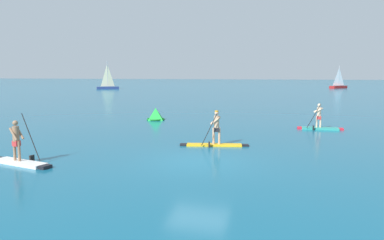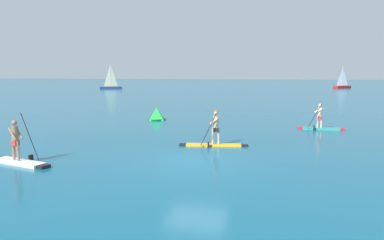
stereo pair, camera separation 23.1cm
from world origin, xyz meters
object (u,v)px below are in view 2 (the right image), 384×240
object	(u,v)px
paddleboarder_mid_center	(214,137)
sailboat_left_horizon	(111,85)
sailboat_right_horizon	(342,85)
race_marker_buoy	(157,115)
paddleboarder_far_right	(320,125)
paddleboarder_near_left	(19,155)

from	to	relation	value
paddleboarder_mid_center	sailboat_left_horizon	world-z (taller)	sailboat_left_horizon
sailboat_left_horizon	sailboat_right_horizon	distance (m)	55.94
sailboat_right_horizon	sailboat_left_horizon	bearing A→B (deg)	-34.34
paddleboarder_mid_center	race_marker_buoy	world-z (taller)	paddleboarder_mid_center
paddleboarder_far_right	sailboat_right_horizon	distance (m)	73.44
paddleboarder_near_left	sailboat_left_horizon	bearing A→B (deg)	128.08
paddleboarder_far_right	sailboat_right_horizon	world-z (taller)	sailboat_right_horizon
sailboat_left_horizon	paddleboarder_mid_center	bearing A→B (deg)	90.32
paddleboarder_near_left	race_marker_buoy	size ratio (longest dim) A/B	2.01
paddleboarder_near_left	paddleboarder_mid_center	world-z (taller)	paddleboarder_near_left
paddleboarder_near_left	paddleboarder_far_right	distance (m)	17.81
paddleboarder_near_left	race_marker_buoy	xyz separation A→B (m)	(0.36, 14.89, 0.06)
race_marker_buoy	sailboat_right_horizon	distance (m)	74.05
sailboat_left_horizon	race_marker_buoy	bearing A→B (deg)	89.59
paddleboarder_mid_center	paddleboarder_far_right	distance (m)	9.03
paddleboarder_mid_center	paddleboarder_far_right	size ratio (longest dim) A/B	1.20
paddleboarder_mid_center	paddleboarder_near_left	bearing A→B (deg)	29.14
sailboat_left_horizon	sailboat_right_horizon	world-z (taller)	sailboat_left_horizon
paddleboarder_far_right	sailboat_right_horizon	xyz separation A→B (m)	(10.08, 72.75, 0.41)
paddleboarder_near_left	sailboat_left_horizon	xyz separation A→B (m)	(-30.43, 67.30, 0.54)
paddleboarder_mid_center	race_marker_buoy	xyz separation A→B (m)	(-6.46, 9.19, -0.03)
race_marker_buoy	paddleboarder_far_right	bearing A→B (deg)	-9.76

